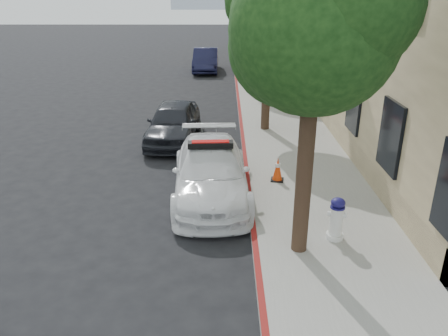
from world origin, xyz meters
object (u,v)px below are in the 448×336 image
object	(u,v)px
fire_hydrant	(336,219)
parked_car_mid	(174,122)
police_car	(211,172)
parked_car_far	(206,60)
traffic_cone	(278,169)

from	to	relation	value
fire_hydrant	parked_car_mid	bearing A→B (deg)	133.19
police_car	parked_car_mid	bearing A→B (deg)	104.95
police_car	parked_car_far	distance (m)	18.27
parked_car_mid	parked_car_far	size ratio (longest dim) A/B	0.91
parked_car_far	traffic_cone	size ratio (longest dim) A/B	6.87
parked_car_mid	fire_hydrant	bearing A→B (deg)	-56.12
police_car	traffic_cone	world-z (taller)	police_car
police_car	traffic_cone	distance (m)	1.86
traffic_cone	fire_hydrant	bearing A→B (deg)	-73.80
police_car	fire_hydrant	world-z (taller)	police_car
fire_hydrant	traffic_cone	distance (m)	3.05
fire_hydrant	parked_car_far	bearing A→B (deg)	111.68
police_car	fire_hydrant	size ratio (longest dim) A/B	5.08
parked_car_mid	traffic_cone	world-z (taller)	parked_car_mid
fire_hydrant	police_car	bearing A→B (deg)	150.49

